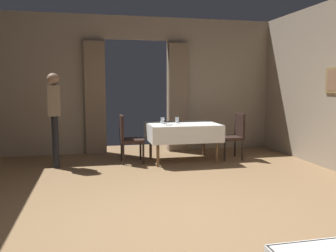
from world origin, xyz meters
name	(u,v)px	position (x,y,z in m)	size (l,w,h in m)	color
ground	(187,220)	(0.00, 0.00, 0.00)	(10.08, 10.08, 0.00)	olive
wall_back	(137,85)	(0.00, 4.18, 1.51)	(6.40, 0.27, 3.00)	gray
dining_table_mid	(183,129)	(0.74, 2.99, 0.65)	(1.39, 1.03, 0.75)	brown
chair_mid_right	(234,134)	(1.82, 2.95, 0.52)	(0.44, 0.44, 0.93)	black
chair_mid_left	(128,136)	(-0.34, 3.06, 0.52)	(0.45, 0.44, 0.93)	black
glass_mid_a	(177,120)	(0.65, 3.08, 0.81)	(0.07, 0.07, 0.12)	silver
plate_mid_b	(168,125)	(0.40, 2.79, 0.76)	(0.19, 0.19, 0.01)	white
glass_mid_c	(163,120)	(0.36, 3.09, 0.81)	(0.07, 0.07, 0.12)	silver
person_waiter_by_doorway	(54,112)	(-1.67, 3.00, 1.02)	(0.25, 0.38, 1.72)	black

